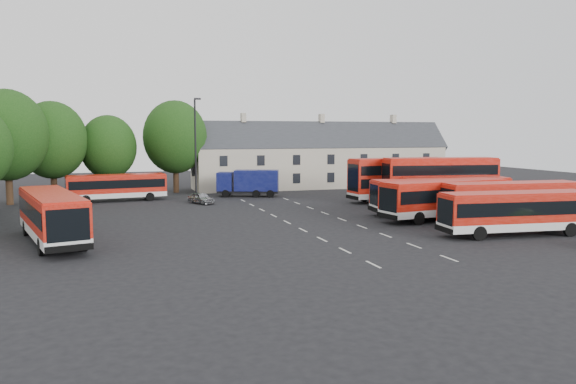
% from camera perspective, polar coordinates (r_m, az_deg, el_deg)
% --- Properties ---
extents(ground, '(140.00, 140.00, 0.00)m').
position_cam_1_polar(ground, '(45.26, 0.69, -3.47)').
color(ground, black).
rests_on(ground, ground).
extents(lane_markings, '(5.15, 33.80, 0.01)m').
position_cam_1_polar(lane_markings, '(47.95, 2.76, -2.93)').
color(lane_markings, beige).
rests_on(lane_markings, ground).
extents(treeline, '(29.92, 32.59, 12.01)m').
position_cam_1_polar(treeline, '(62.00, -24.03, 4.78)').
color(treeline, black).
rests_on(treeline, ground).
extents(terrace_houses, '(35.70, 7.13, 10.06)m').
position_cam_1_polar(terrace_houses, '(77.71, 3.40, 3.34)').
color(terrace_houses, beige).
rests_on(terrace_houses, ground).
extents(bus_row_a, '(11.54, 3.73, 3.20)m').
position_cam_1_polar(bus_row_a, '(44.00, 22.20, -1.66)').
color(bus_row_a, silver).
rests_on(bus_row_a, ground).
extents(bus_row_b, '(12.18, 3.79, 3.39)m').
position_cam_1_polar(bus_row_b, '(50.25, 21.82, -0.61)').
color(bus_row_b, silver).
rests_on(bus_row_b, ground).
extents(bus_row_c, '(12.31, 4.43, 3.41)m').
position_cam_1_polar(bus_row_c, '(50.13, 15.66, -0.41)').
color(bus_row_c, silver).
rests_on(bus_row_c, ground).
extents(bus_row_d, '(11.81, 4.03, 3.27)m').
position_cam_1_polar(bus_row_d, '(52.80, 14.66, -0.15)').
color(bus_row_d, silver).
rests_on(bus_row_d, ground).
extents(bus_row_e, '(11.01, 3.98, 3.05)m').
position_cam_1_polar(bus_row_e, '(58.56, 16.66, 0.24)').
color(bus_row_e, silver).
rests_on(bus_row_e, ground).
extents(bus_dd_south, '(12.21, 4.36, 4.90)m').
position_cam_1_polar(bus_dd_south, '(60.80, 15.20, 1.40)').
color(bus_dd_south, silver).
rests_on(bus_dd_south, ground).
extents(bus_dd_north, '(11.71, 3.46, 4.74)m').
position_cam_1_polar(bus_dd_north, '(62.52, 11.27, 1.53)').
color(bus_dd_north, silver).
rests_on(bus_dd_north, ground).
extents(bus_west, '(5.48, 12.49, 3.44)m').
position_cam_1_polar(bus_west, '(41.24, -22.87, -1.97)').
color(bus_west, silver).
rests_on(bus_west, ground).
extents(bus_north, '(10.67, 3.60, 2.96)m').
position_cam_1_polar(bus_north, '(64.11, -17.00, 0.66)').
color(bus_north, silver).
rests_on(bus_north, ground).
extents(box_truck, '(7.46, 4.55, 3.12)m').
position_cam_1_polar(box_truck, '(66.13, -4.00, 1.05)').
color(box_truck, black).
rests_on(box_truck, ground).
extents(silver_car, '(2.80, 3.85, 1.22)m').
position_cam_1_polar(silver_car, '(60.14, -8.81, -0.60)').
color(silver_car, '#95989C').
rests_on(silver_car, ground).
extents(lamppost, '(0.78, 0.43, 11.18)m').
position_cam_1_polar(lamppost, '(60.85, -9.36, 4.52)').
color(lamppost, black).
rests_on(lamppost, ground).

